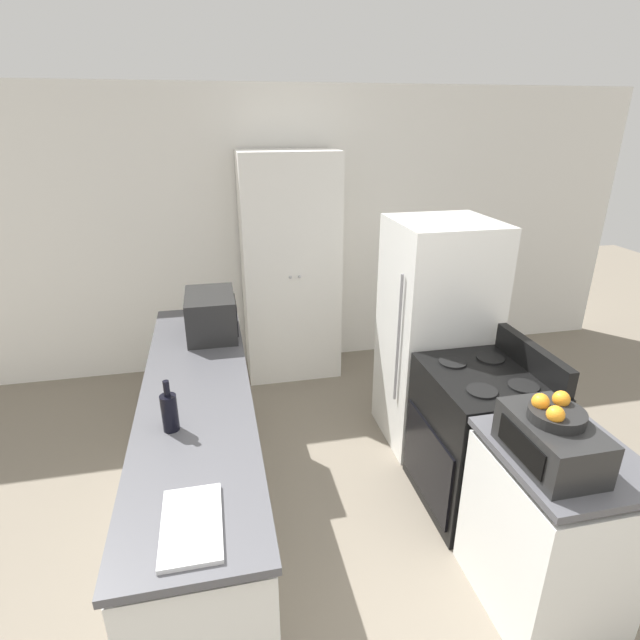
{
  "coord_description": "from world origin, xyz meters",
  "views": [
    {
      "loc": [
        -0.66,
        -1.14,
        2.33
      ],
      "look_at": [
        0.0,
        1.92,
        1.05
      ],
      "focal_mm": 28.0,
      "sensor_mm": 36.0,
      "label": 1
    }
  ],
  "objects_px": {
    "pantry_cabinet": "(290,269)",
    "stove": "(477,438)",
    "refrigerator": "(435,335)",
    "microwave": "(211,314)",
    "wine_bottle": "(170,411)",
    "toaster_oven": "(551,441)",
    "fruit_bowl": "(555,412)"
  },
  "relations": [
    {
      "from": "stove",
      "to": "refrigerator",
      "type": "distance_m",
      "value": 0.84
    },
    {
      "from": "pantry_cabinet",
      "to": "stove",
      "type": "distance_m",
      "value": 2.27
    },
    {
      "from": "wine_bottle",
      "to": "toaster_oven",
      "type": "distance_m",
      "value": 1.74
    },
    {
      "from": "stove",
      "to": "fruit_bowl",
      "type": "xyz_separation_m",
      "value": [
        -0.15,
        -0.77,
        0.69
      ]
    },
    {
      "from": "stove",
      "to": "toaster_oven",
      "type": "xyz_separation_m",
      "value": [
        -0.15,
        -0.78,
        0.55
      ]
    },
    {
      "from": "refrigerator",
      "to": "stove",
      "type": "bearing_deg",
      "value": -91.8
    },
    {
      "from": "refrigerator",
      "to": "microwave",
      "type": "xyz_separation_m",
      "value": [
        -1.59,
        0.19,
        0.22
      ]
    },
    {
      "from": "refrigerator",
      "to": "wine_bottle",
      "type": "distance_m",
      "value": 2.04
    },
    {
      "from": "stove",
      "to": "microwave",
      "type": "bearing_deg",
      "value": 148.95
    },
    {
      "from": "pantry_cabinet",
      "to": "stove",
      "type": "height_order",
      "value": "pantry_cabinet"
    },
    {
      "from": "pantry_cabinet",
      "to": "microwave",
      "type": "distance_m",
      "value": 1.31
    },
    {
      "from": "microwave",
      "to": "toaster_oven",
      "type": "distance_m",
      "value": 2.23
    },
    {
      "from": "toaster_oven",
      "to": "fruit_bowl",
      "type": "xyz_separation_m",
      "value": [
        0.0,
        0.01,
        0.14
      ]
    },
    {
      "from": "stove",
      "to": "microwave",
      "type": "xyz_separation_m",
      "value": [
        -1.57,
        0.94,
        0.6
      ]
    },
    {
      "from": "stove",
      "to": "refrigerator",
      "type": "height_order",
      "value": "refrigerator"
    },
    {
      "from": "wine_bottle",
      "to": "stove",
      "type": "bearing_deg",
      "value": 5.84
    },
    {
      "from": "stove",
      "to": "fruit_bowl",
      "type": "bearing_deg",
      "value": -100.77
    },
    {
      "from": "microwave",
      "to": "fruit_bowl",
      "type": "bearing_deg",
      "value": -50.35
    },
    {
      "from": "toaster_oven",
      "to": "pantry_cabinet",
      "type": "bearing_deg",
      "value": 103.85
    },
    {
      "from": "stove",
      "to": "toaster_oven",
      "type": "distance_m",
      "value": 0.97
    },
    {
      "from": "pantry_cabinet",
      "to": "fruit_bowl",
      "type": "height_order",
      "value": "pantry_cabinet"
    },
    {
      "from": "pantry_cabinet",
      "to": "microwave",
      "type": "height_order",
      "value": "pantry_cabinet"
    },
    {
      "from": "toaster_oven",
      "to": "wine_bottle",
      "type": "bearing_deg",
      "value": 159.86
    },
    {
      "from": "fruit_bowl",
      "to": "refrigerator",
      "type": "bearing_deg",
      "value": 83.63
    },
    {
      "from": "stove",
      "to": "fruit_bowl",
      "type": "distance_m",
      "value": 1.05
    },
    {
      "from": "refrigerator",
      "to": "fruit_bowl",
      "type": "height_order",
      "value": "refrigerator"
    },
    {
      "from": "pantry_cabinet",
      "to": "fruit_bowl",
      "type": "distance_m",
      "value": 2.89
    },
    {
      "from": "toaster_oven",
      "to": "fruit_bowl",
      "type": "bearing_deg",
      "value": 79.22
    },
    {
      "from": "fruit_bowl",
      "to": "pantry_cabinet",
      "type": "bearing_deg",
      "value": 103.95
    },
    {
      "from": "pantry_cabinet",
      "to": "stove",
      "type": "relative_size",
      "value": 1.92
    },
    {
      "from": "pantry_cabinet",
      "to": "fruit_bowl",
      "type": "relative_size",
      "value": 8.72
    },
    {
      "from": "refrigerator",
      "to": "microwave",
      "type": "distance_m",
      "value": 1.62
    }
  ]
}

